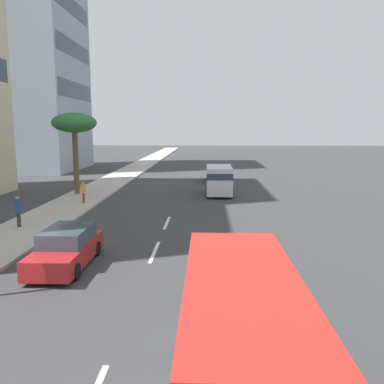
{
  "coord_description": "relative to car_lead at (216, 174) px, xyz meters",
  "views": [
    {
      "loc": [
        -2.51,
        -2.37,
        5.58
      ],
      "look_at": [
        19.48,
        -1.55,
        2.1
      ],
      "focal_mm": 37.83,
      "sensor_mm": 36.0,
      "label": 1
    }
  ],
  "objects": [
    {
      "name": "van_third",
      "position": [
        -8.9,
        -0.08,
        0.61
      ],
      "size": [
        4.83,
        2.22,
        2.41
      ],
      "color": "silver",
      "rests_on": "ground_plane"
    },
    {
      "name": "office_tower_far",
      "position": [
        11.47,
        24.4,
        21.09
      ],
      "size": [
        14.35,
        12.14,
        43.72
      ],
      "color": "#99A3B2",
      "rests_on": "ground_plane"
    },
    {
      "name": "ground_plane",
      "position": [
        -8.77,
        3.3,
        -0.77
      ],
      "size": [
        198.0,
        198.0,
        0.0
      ],
      "primitive_type": "plane",
      "color": "#38383A"
    },
    {
      "name": "pedestrian_mid_block",
      "position": [
        -21.22,
        11.37,
        0.34
      ],
      "size": [
        0.35,
        0.26,
        1.74
      ],
      "rotation": [
        0.0,
        0.0,
        0.14
      ],
      "color": "#333338",
      "rests_on": "sidewalk_right"
    },
    {
      "name": "car_lead",
      "position": [
        0.0,
        0.0,
        0.0
      ],
      "size": [
        4.74,
        1.95,
        1.63
      ],
      "color": "black",
      "rests_on": "ground_plane"
    },
    {
      "name": "minibus_fourth",
      "position": [
        -35.69,
        0.26,
        0.81
      ],
      "size": [
        6.31,
        2.27,
        2.89
      ],
      "color": "silver",
      "rests_on": "ground_plane"
    },
    {
      "name": "car_second",
      "position": [
        -27.05,
        6.64,
        -0.03
      ],
      "size": [
        4.74,
        1.9,
        1.55
      ],
      "rotation": [
        0.0,
        0.0,
        3.14
      ],
      "color": "#A51E1E",
      "rests_on": "ground_plane"
    },
    {
      "name": "palm_tree",
      "position": [
        -9.61,
        11.83,
        5.11
      ],
      "size": [
        3.63,
        3.63,
        6.7
      ],
      "color": "brown",
      "rests_on": "sidewalk_right"
    },
    {
      "name": "pedestrian_near_lamp",
      "position": [
        -13.87,
        9.98,
        0.24
      ],
      "size": [
        0.37,
        0.3,
        1.59
      ],
      "rotation": [
        0.0,
        0.0,
        2.85
      ],
      "color": "red",
      "rests_on": "sidewalk_right"
    },
    {
      "name": "lane_stripe_far",
      "position": [
        -19.33,
        3.3,
        -0.77
      ],
      "size": [
        3.2,
        0.16,
        0.01
      ],
      "primitive_type": "cube",
      "color": "silver",
      "rests_on": "ground_plane"
    },
    {
      "name": "lane_stripe_mid",
      "position": [
        -25.07,
        3.3,
        -0.77
      ],
      "size": [
        3.2,
        0.16,
        0.01
      ],
      "primitive_type": "cube",
      "color": "silver",
      "rests_on": "ground_plane"
    },
    {
      "name": "sidewalk_right",
      "position": [
        -8.77,
        10.85,
        -0.7
      ],
      "size": [
        162.0,
        3.75,
        0.15
      ],
      "primitive_type": "cube",
      "color": "#B2ADA3",
      "rests_on": "ground_plane"
    }
  ]
}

